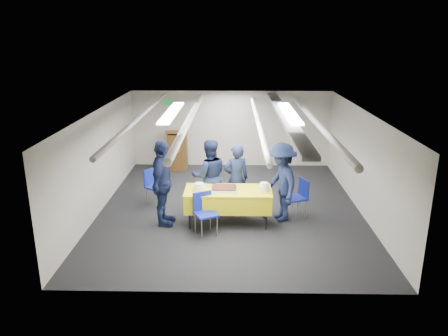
{
  "coord_description": "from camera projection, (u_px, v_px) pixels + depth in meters",
  "views": [
    {
      "loc": [
        0.06,
        -9.54,
        3.96
      ],
      "look_at": [
        -0.14,
        -0.2,
        1.05
      ],
      "focal_mm": 35.0,
      "sensor_mm": 36.0,
      "label": 1
    }
  ],
  "objects": [
    {
      "name": "podium",
      "position": [
        178.0,
        149.0,
        13.05
      ],
      "size": [
        0.62,
        0.53,
        1.25
      ],
      "color": "brown",
      "rests_on": "ground"
    },
    {
      "name": "chair_near",
      "position": [
        204.0,
        209.0,
        8.86
      ],
      "size": [
        0.57,
        0.57,
        0.87
      ],
      "color": "gray",
      "rests_on": "ground"
    },
    {
      "name": "chair_right",
      "position": [
        299.0,
        194.0,
        9.68
      ],
      "size": [
        0.55,
        0.55,
        0.87
      ],
      "color": "gray",
      "rests_on": "ground"
    },
    {
      "name": "chair_left",
      "position": [
        154.0,
        183.0,
        10.39
      ],
      "size": [
        0.59,
        0.59,
        0.87
      ],
      "color": "gray",
      "rests_on": "ground"
    },
    {
      "name": "room_shell",
      "position": [
        235.0,
        129.0,
        10.14
      ],
      "size": [
        6.0,
        7.0,
        2.3
      ],
      "color": "#BDB7AA",
      "rests_on": "ground"
    },
    {
      "name": "sheet_cake",
      "position": [
        224.0,
        189.0,
        9.18
      ],
      "size": [
        0.53,
        0.41,
        0.09
      ],
      "color": "white",
      "rests_on": "serving_table"
    },
    {
      "name": "sailor_a",
      "position": [
        236.0,
        179.0,
        9.85
      ],
      "size": [
        0.66,
        0.51,
        1.6
      ],
      "primitive_type": "imported",
      "rotation": [
        0.0,
        0.0,
        3.38
      ],
      "color": "black",
      "rests_on": "ground"
    },
    {
      "name": "ground",
      "position": [
        230.0,
        208.0,
        10.29
      ],
      "size": [
        7.0,
        7.0,
        0.0
      ],
      "primitive_type": "plane",
      "color": "black",
      "rests_on": "ground"
    },
    {
      "name": "sailor_d",
      "position": [
        282.0,
        182.0,
        9.42
      ],
      "size": [
        0.92,
        1.25,
        1.74
      ],
      "primitive_type": "imported",
      "rotation": [
        0.0,
        0.0,
        -1.3
      ],
      "color": "black",
      "rests_on": "ground"
    },
    {
      "name": "sailor_c",
      "position": [
        162.0,
        183.0,
        9.16
      ],
      "size": [
        0.54,
        1.12,
        1.86
      ],
      "primitive_type": "imported",
      "rotation": [
        0.0,
        0.0,
        1.49
      ],
      "color": "black",
      "rests_on": "ground"
    },
    {
      "name": "plate_stack_right",
      "position": [
        264.0,
        187.0,
        9.16
      ],
      "size": [
        0.21,
        0.21,
        0.18
      ],
      "color": "white",
      "rests_on": "serving_table"
    },
    {
      "name": "serving_table",
      "position": [
        228.0,
        199.0,
        9.31
      ],
      "size": [
        1.84,
        0.84,
        0.77
      ],
      "color": "black",
      "rests_on": "ground"
    },
    {
      "name": "plate_stack_left",
      "position": [
        199.0,
        187.0,
        9.19
      ],
      "size": [
        0.24,
        0.24,
        0.16
      ],
      "color": "white",
      "rests_on": "serving_table"
    },
    {
      "name": "sailor_b",
      "position": [
        209.0,
        176.0,
        9.86
      ],
      "size": [
        0.94,
        0.8,
        1.7
      ],
      "primitive_type": "imported",
      "rotation": [
        0.0,
        0.0,
        3.34
      ],
      "color": "black",
      "rests_on": "ground"
    }
  ]
}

